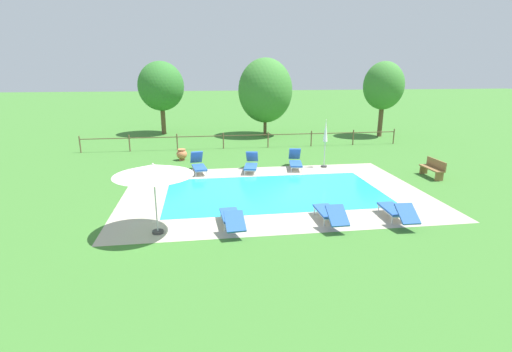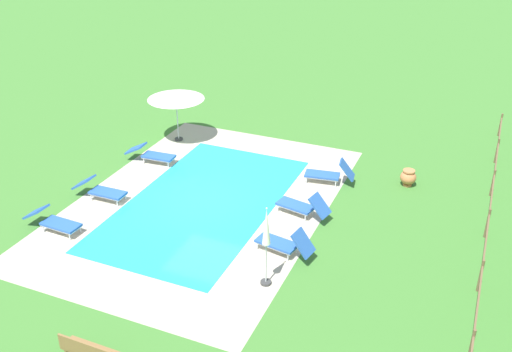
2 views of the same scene
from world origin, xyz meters
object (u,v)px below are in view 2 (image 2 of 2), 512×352
(sun_lounger_north_far, at_px, (152,154))
(sun_lounger_north_end, at_px, (329,174))
(sun_lounger_north_near_steps, at_px, (54,221))
(terracotta_urn_near_fence, at_px, (408,177))
(sun_lounger_north_mid, at_px, (101,190))
(wooden_bench_lawn_side, at_px, (90,352))
(patio_umbrella_open_foreground, at_px, (176,95))
(patio_umbrella_closed_row_west, at_px, (266,234))
(sun_lounger_south_far, at_px, (284,243))
(sun_lounger_south_near_corner, at_px, (302,206))

(sun_lounger_north_far, xyz_separation_m, sun_lounger_north_end, (-1.09, 7.12, 0.04))
(sun_lounger_north_near_steps, xyz_separation_m, terracotta_urn_near_fence, (-7.65, 10.13, -0.01))
(sun_lounger_north_mid, distance_m, sun_lounger_north_far, 3.29)
(sun_lounger_north_mid, distance_m, wooden_bench_lawn_side, 8.21)
(terracotta_urn_near_fence, bearing_deg, patio_umbrella_open_foreground, -91.80)
(sun_lounger_north_mid, bearing_deg, patio_umbrella_closed_row_west, 73.19)
(sun_lounger_south_far, bearing_deg, sun_lounger_north_far, -118.62)
(sun_lounger_north_near_steps, relative_size, terracotta_urn_near_fence, 3.20)
(sun_lounger_north_mid, distance_m, terracotta_urn_near_fence, 11.31)
(patio_umbrella_open_foreground, height_order, wooden_bench_lawn_side, patio_umbrella_open_foreground)
(sun_lounger_south_near_corner, bearing_deg, patio_umbrella_open_foreground, -118.94)
(sun_lounger_north_near_steps, height_order, sun_lounger_south_far, sun_lounger_south_far)
(sun_lounger_south_far, relative_size, patio_umbrella_open_foreground, 0.80)
(sun_lounger_north_far, bearing_deg, sun_lounger_south_near_corner, 77.36)
(sun_lounger_north_mid, relative_size, wooden_bench_lawn_side, 1.35)
(terracotta_urn_near_fence, bearing_deg, sun_lounger_south_far, -24.52)
(sun_lounger_north_end, xyz_separation_m, patio_umbrella_closed_row_west, (6.58, 0.09, 1.29))
(sun_lounger_south_far, bearing_deg, patio_umbrella_closed_row_west, 1.26)
(wooden_bench_lawn_side, bearing_deg, patio_umbrella_open_foreground, -159.15)
(patio_umbrella_closed_row_west, relative_size, terracotta_urn_near_fence, 3.93)
(wooden_bench_lawn_side, bearing_deg, terracotta_urn_near_fence, 156.27)
(sun_lounger_south_far, xyz_separation_m, patio_umbrella_open_foreground, (-6.27, -7.31, 1.67))
(patio_umbrella_open_foreground, xyz_separation_m, wooden_bench_lawn_side, (12.39, 4.72, -1.60))
(sun_lounger_south_far, relative_size, patio_umbrella_closed_row_west, 0.76)
(sun_lounger_north_end, bearing_deg, patio_umbrella_closed_row_west, 0.83)
(sun_lounger_north_near_steps, distance_m, sun_lounger_north_mid, 2.33)
(sun_lounger_north_mid, height_order, patio_umbrella_open_foreground, patio_umbrella_open_foreground)
(wooden_bench_lawn_side, height_order, terracotta_urn_near_fence, wooden_bench_lawn_side)
(sun_lounger_south_far, xyz_separation_m, terracotta_urn_near_fence, (-5.96, 2.72, -0.04))
(sun_lounger_south_near_corner, relative_size, sun_lounger_south_far, 1.03)
(sun_lounger_north_near_steps, bearing_deg, sun_lounger_north_far, 177.69)
(sun_lounger_north_end, distance_m, patio_umbrella_closed_row_west, 6.70)
(sun_lounger_north_mid, xyz_separation_m, patio_umbrella_closed_row_west, (2.20, 7.30, 1.32))
(sun_lounger_north_end, relative_size, sun_lounger_south_near_corner, 0.96)
(sun_lounger_south_near_corner, relative_size, patio_umbrella_open_foreground, 0.82)
(sun_lounger_south_near_corner, height_order, sun_lounger_south_far, sun_lounger_south_far)
(patio_umbrella_closed_row_west, bearing_deg, sun_lounger_north_near_steps, -89.05)
(sun_lounger_south_far, bearing_deg, sun_lounger_north_end, -179.31)
(sun_lounger_north_mid, bearing_deg, terracotta_urn_near_fence, 118.09)
(patio_umbrella_closed_row_west, bearing_deg, sun_lounger_north_far, -127.27)
(sun_lounger_south_far, distance_m, patio_umbrella_closed_row_west, 2.03)
(sun_lounger_north_near_steps, relative_size, sun_lounger_north_far, 0.98)
(sun_lounger_south_near_corner, relative_size, patio_umbrella_closed_row_west, 0.79)
(sun_lounger_north_far, distance_m, patio_umbrella_closed_row_west, 9.17)
(sun_lounger_south_near_corner, bearing_deg, sun_lounger_north_end, 176.40)
(sun_lounger_south_near_corner, xyz_separation_m, sun_lounger_south_far, (2.36, 0.23, 0.01))
(wooden_bench_lawn_side, bearing_deg, sun_lounger_north_near_steps, -132.50)
(sun_lounger_north_far, relative_size, sun_lounger_north_end, 1.09)
(sun_lounger_north_near_steps, distance_m, sun_lounger_north_far, 5.62)
(sun_lounger_north_end, height_order, sun_lounger_south_near_corner, sun_lounger_north_end)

